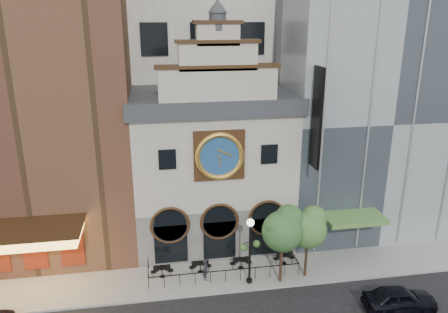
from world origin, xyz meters
name	(u,v)px	position (x,y,z in m)	size (l,w,h in m)	color
ground	(229,294)	(0.00, 0.00, 0.00)	(120.00, 120.00, 0.00)	black
sidewalk	(223,272)	(0.00, 2.50, 0.07)	(44.00, 5.00, 0.15)	gray
clock_building	(212,163)	(0.00, 7.82, 6.69)	(12.60, 8.78, 18.65)	#605E5B
theater_building	(36,88)	(-13.00, 9.96, 12.60)	(14.00, 15.60, 25.00)	brown
retail_building	(357,109)	(12.99, 9.99, 10.14)	(14.00, 14.40, 20.00)	gray
cafe_railing	(223,266)	(0.00, 2.50, 0.60)	(10.60, 2.60, 0.90)	black
bistro_0	(162,271)	(-4.34, 2.55, 0.61)	(1.58, 0.68, 0.90)	black
bistro_1	(200,266)	(-1.60, 2.69, 0.61)	(1.58, 0.68, 0.90)	black
bistro_2	(241,263)	(1.39, 2.69, 0.61)	(1.58, 0.68, 0.90)	black
bistro_3	(284,258)	(4.69, 2.80, 0.61)	(1.58, 0.68, 0.90)	black
car_right	(400,299)	(10.40, -3.37, 0.78)	(1.85, 4.60, 1.57)	black
pedestrian	(206,269)	(-1.33, 1.75, 0.94)	(0.58, 0.38, 1.58)	black
lamppost	(250,244)	(1.61, 0.86, 3.16)	(1.50, 0.85, 4.86)	black
tree_left	(283,228)	(3.83, 0.70, 4.25)	(2.90, 2.79, 5.59)	#382619
tree_right	(309,227)	(5.77, 1.08, 3.97)	(2.70, 2.60, 5.21)	#382619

